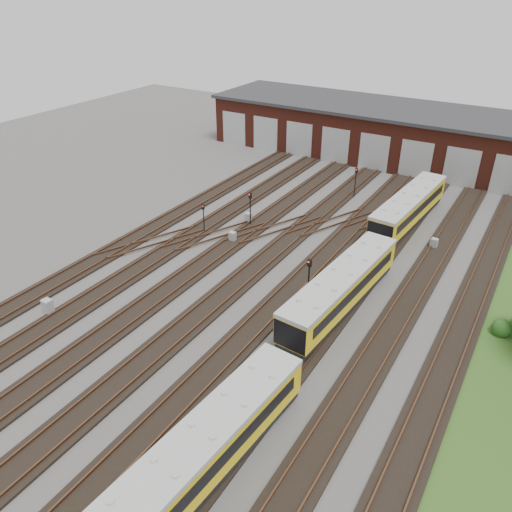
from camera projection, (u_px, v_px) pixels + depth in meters
The scene contains 14 objects.
ground at pixel (226, 322), 34.44m from camera, with size 120.00×120.00×0.00m, color #444240.
track_network at pixel (229, 316), 34.90m from camera, with size 30.40×70.00×0.33m.
maintenance_shed at pixel (407, 135), 62.36m from camera, with size 51.00×12.50×6.35m.
metro_train at pixel (341, 288), 34.93m from camera, with size 3.40×45.60×2.78m.
signal_mast_0 at pixel (203, 215), 45.18m from camera, with size 0.27×0.26×2.87m.
signal_mast_1 at pixel (250, 205), 46.33m from camera, with size 0.31×0.29×3.38m.
signal_mast_2 at pixel (356, 179), 52.38m from camera, with size 0.26×0.25×3.22m.
signal_mast_3 at pixel (309, 276), 35.33m from camera, with size 0.33×0.31×3.65m.
relay_cabinet_0 at pixel (48, 307), 35.06m from camera, with size 0.68×0.57×1.14m, color #9C9FA1.
relay_cabinet_1 at pixel (248, 218), 47.67m from camera, with size 0.62×0.52×1.04m, color #9C9FA1.
relay_cabinet_2 at pixel (233, 237), 44.42m from camera, with size 0.57×0.47×0.95m, color #9C9FA1.
relay_cabinet_3 at pixel (402, 215), 48.35m from camera, with size 0.57×0.48×0.95m, color #9C9FA1.
relay_cabinet_4 at pixel (434, 244), 43.34m from camera, with size 0.57×0.47×0.94m, color #9C9FA1.
bush_1 at pixel (502, 326), 33.03m from camera, with size 1.30×1.30×1.30m, color #1B4213.
Camera 1 is at (16.18, -22.40, 21.15)m, focal length 35.00 mm.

